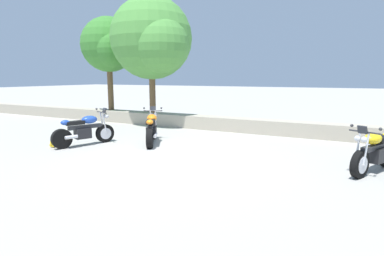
{
  "coord_description": "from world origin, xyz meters",
  "views": [
    {
      "loc": [
        4.13,
        -7.18,
        2.22
      ],
      "look_at": [
        -0.04,
        1.2,
        0.65
      ],
      "focal_mm": 28.74,
      "sensor_mm": 36.0,
      "label": 1
    }
  ],
  "objects_px": {
    "rider_helmet": "(54,143)",
    "motorcycle_yellow_far_right": "(375,152)",
    "leafy_tree_mid_left": "(153,40)",
    "motorcycle_orange_centre": "(152,129)",
    "motorcycle_blue_near_left": "(85,131)",
    "leafy_tree_far_left": "(109,46)"
  },
  "relations": [
    {
      "from": "leafy_tree_mid_left",
      "to": "leafy_tree_far_left",
      "type": "bearing_deg",
      "value": 173.36
    },
    {
      "from": "motorcycle_orange_centre",
      "to": "motorcycle_yellow_far_right",
      "type": "xyz_separation_m",
      "value": [
        6.44,
        -0.37,
        0.0
      ]
    },
    {
      "from": "motorcycle_blue_near_left",
      "to": "rider_helmet",
      "type": "xyz_separation_m",
      "value": [
        -0.69,
        -0.64,
        -0.35
      ]
    },
    {
      "from": "motorcycle_blue_near_left",
      "to": "rider_helmet",
      "type": "height_order",
      "value": "motorcycle_blue_near_left"
    },
    {
      "from": "motorcycle_blue_near_left",
      "to": "motorcycle_yellow_far_right",
      "type": "xyz_separation_m",
      "value": [
        8.22,
        0.87,
        0.0
      ]
    },
    {
      "from": "motorcycle_yellow_far_right",
      "to": "leafy_tree_far_left",
      "type": "relative_size",
      "value": 0.42
    },
    {
      "from": "motorcycle_yellow_far_right",
      "to": "rider_helmet",
      "type": "relative_size",
      "value": 6.8
    },
    {
      "from": "motorcycle_orange_centre",
      "to": "leafy_tree_mid_left",
      "type": "xyz_separation_m",
      "value": [
        -2.0,
        3.22,
        3.33
      ]
    },
    {
      "from": "motorcycle_orange_centre",
      "to": "motorcycle_yellow_far_right",
      "type": "bearing_deg",
      "value": -3.27
    },
    {
      "from": "motorcycle_yellow_far_right",
      "to": "leafy_tree_far_left",
      "type": "bearing_deg",
      "value": 160.75
    },
    {
      "from": "motorcycle_blue_near_left",
      "to": "motorcycle_orange_centre",
      "type": "bearing_deg",
      "value": 34.89
    },
    {
      "from": "motorcycle_orange_centre",
      "to": "leafy_tree_far_left",
      "type": "xyz_separation_m",
      "value": [
        -4.76,
        3.54,
        3.22
      ]
    },
    {
      "from": "leafy_tree_far_left",
      "to": "leafy_tree_mid_left",
      "type": "height_order",
      "value": "leafy_tree_mid_left"
    },
    {
      "from": "motorcycle_orange_centre",
      "to": "leafy_tree_mid_left",
      "type": "height_order",
      "value": "leafy_tree_mid_left"
    },
    {
      "from": "leafy_tree_mid_left",
      "to": "rider_helmet",
      "type": "bearing_deg",
      "value": -95.16
    },
    {
      "from": "motorcycle_yellow_far_right",
      "to": "leafy_tree_mid_left",
      "type": "bearing_deg",
      "value": 156.96
    },
    {
      "from": "leafy_tree_mid_left",
      "to": "motorcycle_orange_centre",
      "type": "bearing_deg",
      "value": -58.2
    },
    {
      "from": "leafy_tree_far_left",
      "to": "leafy_tree_mid_left",
      "type": "relative_size",
      "value": 0.88
    },
    {
      "from": "motorcycle_orange_centre",
      "to": "rider_helmet",
      "type": "distance_m",
      "value": 3.11
    },
    {
      "from": "motorcycle_blue_near_left",
      "to": "motorcycle_yellow_far_right",
      "type": "bearing_deg",
      "value": 6.03
    },
    {
      "from": "motorcycle_yellow_far_right",
      "to": "motorcycle_orange_centre",
      "type": "bearing_deg",
      "value": 176.73
    },
    {
      "from": "rider_helmet",
      "to": "motorcycle_yellow_far_right",
      "type": "bearing_deg",
      "value": 9.61
    }
  ]
}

